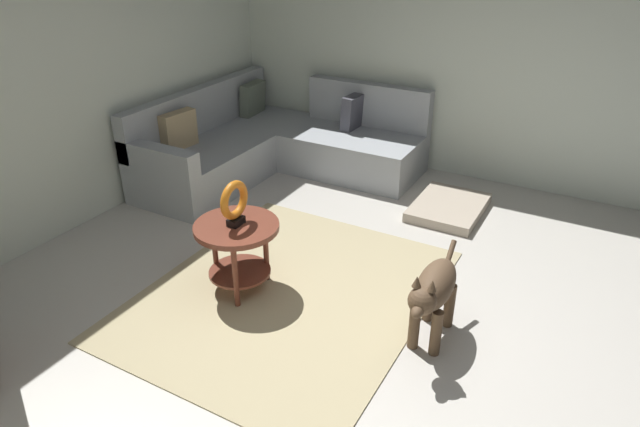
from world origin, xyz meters
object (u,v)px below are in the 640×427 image
at_px(side_table, 237,240).
at_px(dog_bed_mat, 449,207).
at_px(torus_sculpture, 234,202).
at_px(sectional_couch, 274,146).
at_px(dog, 433,291).

height_order(side_table, dog_bed_mat, side_table).
bearing_deg(torus_sculpture, side_table, 88.21).
relative_size(sectional_couch, torus_sculpture, 6.90).
relative_size(torus_sculpture, dog_bed_mat, 0.41).
xyz_separation_m(sectional_couch, dog_bed_mat, (-0.01, -1.93, -0.25)).
height_order(dog_bed_mat, dog, dog).
height_order(sectional_couch, torus_sculpture, sectional_couch).
xyz_separation_m(dog_bed_mat, dog, (-1.81, -0.44, 0.33)).
bearing_deg(side_table, dog_bed_mat, -26.36).
xyz_separation_m(sectional_couch, torus_sculpture, (-1.95, -0.97, 0.42)).
distance_m(dog_bed_mat, dog, 1.89).
bearing_deg(side_table, torus_sculpture, -91.79).
relative_size(side_table, dog_bed_mat, 0.75).
relative_size(sectional_couch, dog, 2.65).
bearing_deg(side_table, dog, -84.80).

